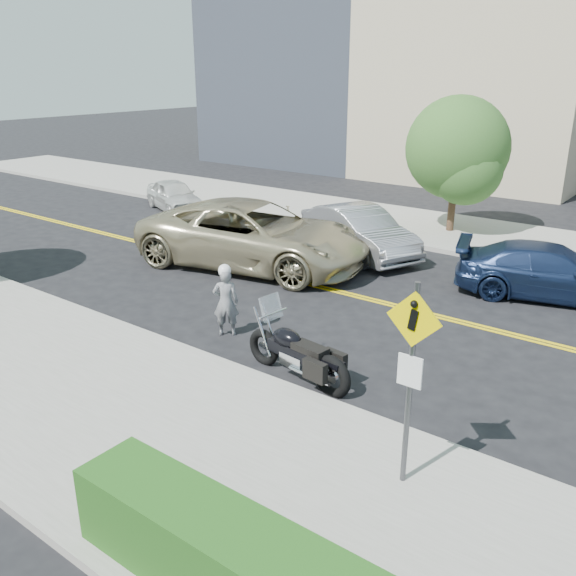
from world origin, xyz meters
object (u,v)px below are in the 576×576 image
(motorcyclist, at_px, (226,300))
(suv, at_px, (253,235))
(motorcycle, at_px, (297,342))
(parked_car_silver, at_px, (359,231))
(pedestrian_sign, at_px, (411,367))
(parked_car_blue, at_px, (551,272))
(parked_car_white, at_px, (174,195))

(motorcyclist, distance_m, suv, 5.05)
(motorcycle, distance_m, parked_car_silver, 8.51)
(pedestrian_sign, distance_m, motorcyclist, 6.23)
(suv, height_order, parked_car_silver, suv)
(parked_car_silver, height_order, parked_car_blue, parked_car_silver)
(motorcyclist, bearing_deg, motorcycle, 126.16)
(pedestrian_sign, relative_size, parked_car_white, 0.82)
(parked_car_white, height_order, parked_car_silver, parked_car_silver)
(motorcyclist, relative_size, parked_car_white, 0.45)
(motorcyclist, xyz_separation_m, parked_car_blue, (5.12, 6.83, -0.14))
(pedestrian_sign, bearing_deg, motorcyclist, 156.40)
(motorcyclist, relative_size, suv, 0.24)
(pedestrian_sign, relative_size, motorcyclist, 1.80)
(motorcyclist, xyz_separation_m, parked_car_silver, (-0.84, 7.15, -0.06))
(pedestrian_sign, distance_m, parked_car_blue, 9.38)
(parked_car_silver, bearing_deg, motorcycle, -132.84)
(pedestrian_sign, xyz_separation_m, suv, (-8.37, 6.69, -0.99))
(parked_car_white, bearing_deg, parked_car_silver, -72.37)
(motorcyclist, distance_m, motorcycle, 2.56)
(motorcycle, relative_size, parked_car_white, 0.68)
(pedestrian_sign, xyz_separation_m, parked_car_silver, (-6.45, 9.60, -1.19))
(parked_car_blue, bearing_deg, motorcycle, 143.68)
(motorcycle, relative_size, suv, 0.36)
(suv, distance_m, parked_car_white, 8.43)
(pedestrian_sign, height_order, parked_car_silver, pedestrian_sign)
(pedestrian_sign, distance_m, suv, 10.76)
(motorcycle, distance_m, parked_car_white, 15.44)
(parked_car_silver, bearing_deg, motorcyclist, -149.03)
(pedestrian_sign, height_order, motorcyclist, pedestrian_sign)
(pedestrian_sign, distance_m, motorcycle, 3.80)
(suv, distance_m, parked_car_blue, 8.29)
(parked_car_silver, bearing_deg, parked_car_blue, -68.80)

